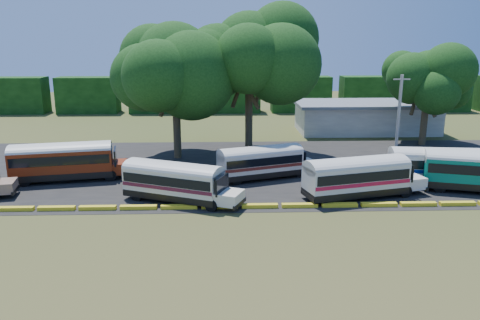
{
  "coord_description": "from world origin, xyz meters",
  "views": [
    {
      "loc": [
        -1.09,
        -31.8,
        12.28
      ],
      "look_at": [
        0.19,
        6.0,
        2.41
      ],
      "focal_mm": 35.0,
      "sensor_mm": 36.0,
      "label": 1
    }
  ],
  "objects_px": {
    "bus_white_red": "(359,175)",
    "tree_west": "(175,64)",
    "bus_cream_west": "(175,180)",
    "bus_red": "(65,159)"
  },
  "relations": [
    {
      "from": "bus_white_red",
      "to": "tree_west",
      "type": "height_order",
      "value": "tree_west"
    },
    {
      "from": "bus_red",
      "to": "tree_west",
      "type": "xyz_separation_m",
      "value": [
        9.1,
        8.0,
        7.83
      ]
    },
    {
      "from": "bus_red",
      "to": "bus_white_red",
      "type": "bearing_deg",
      "value": -23.32
    },
    {
      "from": "bus_red",
      "to": "tree_west",
      "type": "distance_m",
      "value": 14.43
    },
    {
      "from": "bus_white_red",
      "to": "tree_west",
      "type": "bearing_deg",
      "value": 124.44
    },
    {
      "from": "bus_cream_west",
      "to": "tree_west",
      "type": "relative_size",
      "value": 0.69
    },
    {
      "from": "bus_red",
      "to": "bus_white_red",
      "type": "relative_size",
      "value": 1.04
    },
    {
      "from": "bus_white_red",
      "to": "bus_red",
      "type": "bearing_deg",
      "value": 152.94
    },
    {
      "from": "bus_red",
      "to": "bus_cream_west",
      "type": "bearing_deg",
      "value": -40.45
    },
    {
      "from": "bus_white_red",
      "to": "bus_cream_west",
      "type": "bearing_deg",
      "value": 167.04
    }
  ]
}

